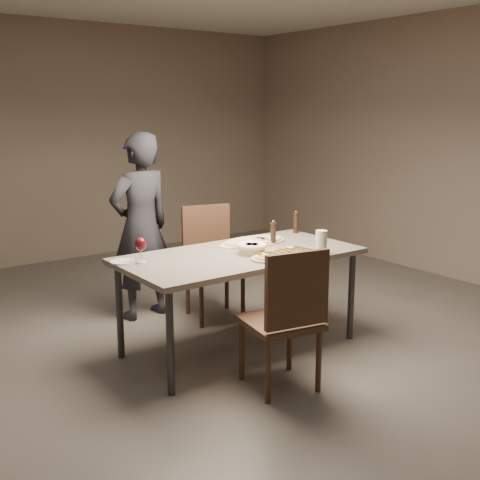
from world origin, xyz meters
TOP-DOWN VIEW (x-y plane):
  - room at (0.00, 0.00)m, footprint 7.00×7.00m
  - dining_table at (0.00, 0.00)m, footprint 1.80×0.90m
  - zucchini_pizza at (0.21, -0.28)m, footprint 0.58×0.32m
  - ham_pizza at (0.29, 0.21)m, footprint 0.59×0.32m
  - bread_basket at (0.06, -0.07)m, footprint 0.22×0.22m
  - oil_dish at (0.03, 0.20)m, footprint 0.13×0.13m
  - pepper_mill_left at (0.38, 0.08)m, footprint 0.05×0.05m
  - pepper_mill_right at (0.83, 0.31)m, footprint 0.05×0.05m
  - carafe at (0.47, -0.38)m, footprint 0.09×0.09m
  - wine_glass at (-0.72, 0.18)m, footprint 0.08×0.08m
  - side_plate at (-0.83, 0.26)m, footprint 0.17×0.17m
  - chair_near at (-0.19, -0.77)m, footprint 0.53×0.53m
  - chair_far at (0.24, 0.77)m, footprint 0.55×0.55m
  - diner at (-0.27, 1.09)m, footprint 0.63×0.46m

SIDE VIEW (x-z plane):
  - chair_near at x=-0.19m, z-range 0.06..1.02m
  - chair_far at x=0.24m, z-range 0.06..1.03m
  - dining_table at x=0.00m, z-range 0.32..1.07m
  - side_plate at x=-0.83m, z-range 0.75..0.76m
  - oil_dish at x=0.03m, z-range 0.75..0.77m
  - ham_pizza at x=0.29m, z-range 0.75..0.78m
  - zucchini_pizza at x=0.21m, z-range 0.74..0.79m
  - bread_basket at x=0.06m, z-range 0.76..0.84m
  - diner at x=-0.27m, z-range 0.00..1.62m
  - carafe at x=0.47m, z-range 0.75..0.93m
  - pepper_mill_right at x=0.83m, z-range 0.74..0.94m
  - pepper_mill_left at x=0.38m, z-range 0.74..0.94m
  - wine_glass at x=-0.72m, z-range 0.79..0.97m
  - room at x=0.00m, z-range -2.10..4.90m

